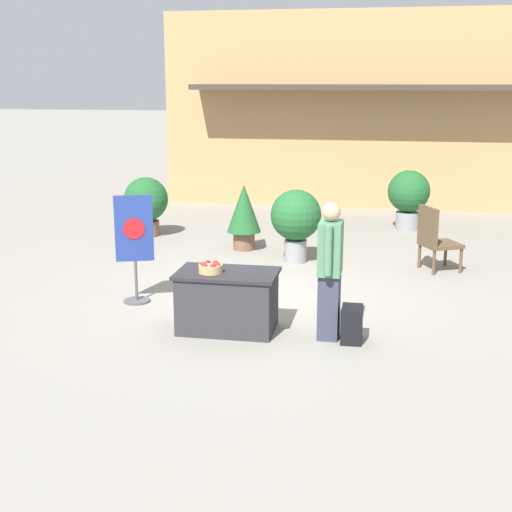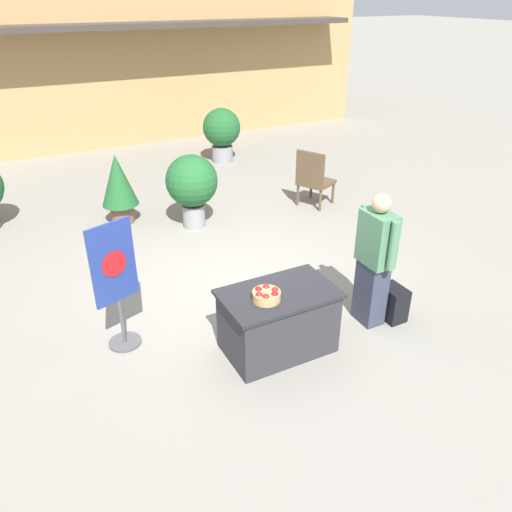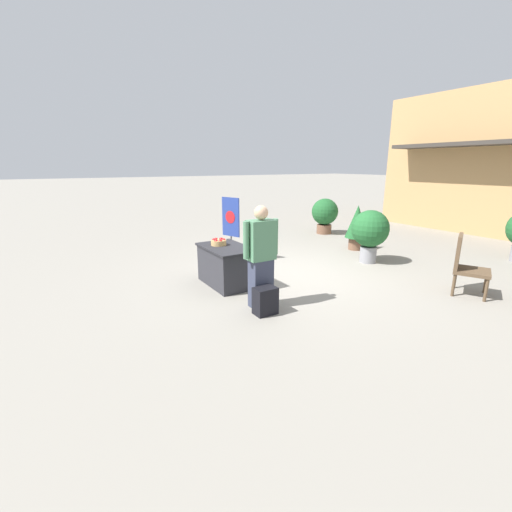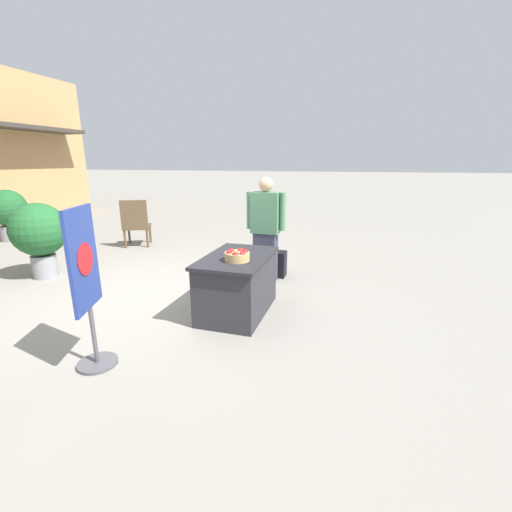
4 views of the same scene
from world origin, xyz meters
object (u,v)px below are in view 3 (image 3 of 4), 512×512
person_visitor (261,257)px  potted_plant_far_right (370,231)px  patio_chair (465,263)px  potted_plant_far_left (357,224)px  backpack (265,301)px  potted_plant_near_left (325,213)px  apple_basket (219,242)px  display_table (227,265)px  poster_board (231,227)px

person_visitor → potted_plant_far_right: person_visitor is taller
person_visitor → patio_chair: size_ratio=1.56×
person_visitor → potted_plant_far_left: person_visitor is taller
person_visitor → potted_plant_far_right: size_ratio=1.33×
backpack → potted_plant_near_left: potted_plant_near_left is taller
potted_plant_far_left → person_visitor: bearing=-66.0°
potted_plant_near_left → potted_plant_far_left: bearing=-20.8°
apple_basket → potted_plant_far_left: bearing=96.2°
display_table → potted_plant_far_right: 3.52m
backpack → potted_plant_near_left: bearing=129.8°
person_visitor → potted_plant_near_left: size_ratio=1.41×
backpack → person_visitor: bearing=160.9°
backpack → poster_board: size_ratio=0.28×
poster_board → potted_plant_far_left: poster_board is taller
display_table → potted_plant_far_right: bearing=83.9°
potted_plant_far_left → backpack: bearing=-63.5°
person_visitor → apple_basket: bearing=3.0°
potted_plant_near_left → display_table: bearing=-61.2°
potted_plant_near_left → apple_basket: bearing=-63.2°
apple_basket → poster_board: 1.59m
person_visitor → potted_plant_near_left: (-3.97, 5.01, -0.16)m
potted_plant_far_right → person_visitor: bearing=-76.3°
display_table → apple_basket: (-0.19, -0.07, 0.42)m
potted_plant_far_right → potted_plant_far_left: bearing=145.2°
display_table → apple_basket: size_ratio=4.22×
poster_board → potted_plant_far_right: size_ratio=1.22×
patio_chair → potted_plant_far_left: potted_plant_far_left is taller
apple_basket → potted_plant_far_right: 3.59m
patio_chair → backpack: bearing=-133.8°
person_visitor → display_table: bearing=0.0°
apple_basket → person_visitor: bearing=1.8°
person_visitor → poster_board: bearing=-17.1°
person_visitor → potted_plant_far_left: (-1.88, 4.21, -0.15)m
backpack → potted_plant_far_right: (-1.13, 3.60, 0.54)m
person_visitor → patio_chair: (1.38, 3.32, -0.27)m
poster_board → display_table: bearing=39.7°
potted_plant_far_right → patio_chair: bearing=-4.6°
patio_chair → potted_plant_far_right: size_ratio=0.86×
patio_chair → person_visitor: bearing=-138.5°
patio_chair → potted_plant_far_right: 2.25m
poster_board → potted_plant_near_left: bearing=177.4°
display_table → poster_board: bearing=149.5°
patio_chair → potted_plant_near_left: potted_plant_near_left is taller
apple_basket → patio_chair: bearing=50.3°
potted_plant_far_right → potted_plant_far_left: size_ratio=1.03×
backpack → poster_board: (-2.98, 0.99, 0.58)m
display_table → backpack: display_table is taller
apple_basket → person_visitor: 1.41m
display_table → patio_chair: size_ratio=1.16×
apple_basket → potted_plant_far_right: (0.56, 3.55, -0.05)m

